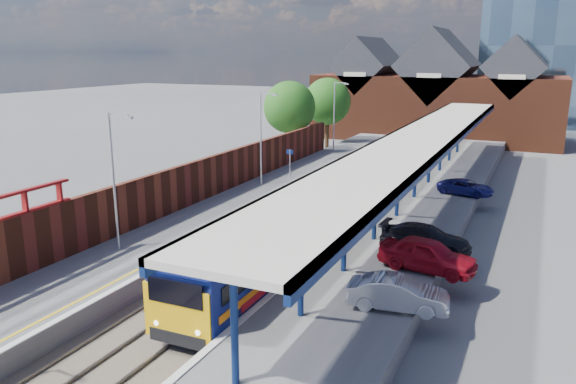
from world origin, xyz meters
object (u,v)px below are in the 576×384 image
at_px(lamp_post_b, 115,173).
at_px(parked_car_dark, 425,238).
at_px(train, 399,155).
at_px(parked_car_blue, 466,187).
at_px(parked_car_red, 428,255).
at_px(platform_sign, 290,160).
at_px(lamp_post_d, 335,112).
at_px(parked_car_silver, 398,293).
at_px(lamp_post_c, 262,132).

relative_size(lamp_post_b, parked_car_dark, 1.53).
height_order(train, parked_car_blue, train).
bearing_deg(parked_car_red, platform_sign, 52.90).
height_order(lamp_post_d, parked_car_blue, lamp_post_d).
bearing_deg(parked_car_silver, lamp_post_c, 32.93).
bearing_deg(lamp_post_b, parked_car_red, 13.86).
distance_m(train, parked_car_dark, 21.37).
xyz_separation_m(parked_car_silver, parked_car_dark, (-0.36, 7.21, 0.01)).
height_order(parked_car_silver, parked_car_blue, parked_car_silver).
bearing_deg(train, lamp_post_d, 146.01).
distance_m(lamp_post_d, parked_car_red, 32.16).
height_order(parked_car_silver, parked_car_dark, parked_car_dark).
bearing_deg(train, parked_car_dark, -72.60).
bearing_deg(lamp_post_b, parked_car_silver, -3.50).
relative_size(lamp_post_b, lamp_post_d, 1.00).
bearing_deg(lamp_post_c, parked_car_red, -39.69).
distance_m(parked_car_red, parked_car_dark, 2.72).
bearing_deg(lamp_post_c, lamp_post_d, 90.00).
height_order(lamp_post_b, parked_car_silver, lamp_post_b).
relative_size(lamp_post_d, parked_car_red, 1.56).
bearing_deg(parked_car_silver, parked_car_red, -11.12).
xyz_separation_m(lamp_post_b, parked_car_dark, (14.25, 6.31, -3.33)).
bearing_deg(train, lamp_post_b, -106.39).
bearing_deg(lamp_post_b, lamp_post_d, 90.00).
height_order(parked_car_red, parked_car_silver, parked_car_red).
xyz_separation_m(parked_car_red, parked_car_silver, (-0.25, -4.56, -0.12)).
relative_size(train, parked_car_silver, 16.68).
distance_m(train, platform_sign, 10.87).
height_order(lamp_post_d, parked_car_silver, lamp_post_d).
distance_m(parked_car_dark, parked_car_blue, 12.88).
height_order(train, platform_sign, platform_sign).
height_order(train, parked_car_dark, train).
height_order(lamp_post_c, parked_car_silver, lamp_post_c).
xyz_separation_m(parked_car_silver, parked_car_blue, (-0.08, 20.08, -0.12)).
xyz_separation_m(train, lamp_post_d, (-7.86, 5.30, 2.87)).
bearing_deg(train, platform_sign, -126.73).
height_order(lamp_post_b, parked_car_dark, lamp_post_b).
relative_size(platform_sign, parked_car_blue, 0.65).
relative_size(lamp_post_c, parked_car_dark, 1.53).
height_order(parked_car_red, parked_car_dark, parked_car_red).
distance_m(parked_car_silver, parked_car_dark, 7.22).
bearing_deg(train, parked_car_blue, -48.40).
bearing_deg(lamp_post_d, lamp_post_b, -90.00).
bearing_deg(parked_car_blue, parked_car_dark, -168.72).
bearing_deg(parked_car_red, lamp_post_b, 113.47).
height_order(lamp_post_c, parked_car_dark, lamp_post_c).
relative_size(lamp_post_d, platform_sign, 2.80).
distance_m(train, lamp_post_b, 27.98).
bearing_deg(lamp_post_c, parked_car_dark, -34.21).
distance_m(lamp_post_c, platform_sign, 3.34).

